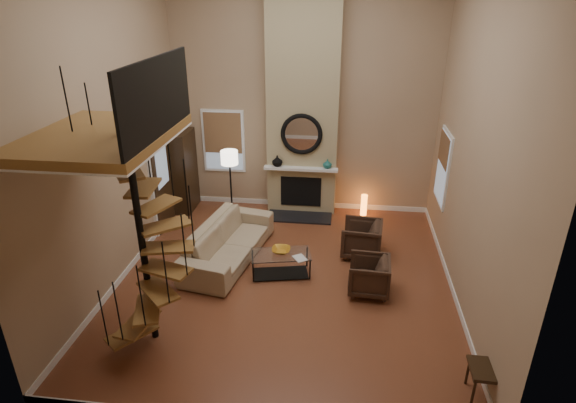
# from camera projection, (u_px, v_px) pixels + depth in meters

# --- Properties ---
(ground) EXTENTS (6.00, 6.50, 0.01)m
(ground) POSITION_uv_depth(u_px,v_px,m) (285.00, 279.00, 8.71)
(ground) COLOR brown
(ground) RESTS_ON ground
(back_wall) EXTENTS (6.00, 0.02, 5.50)m
(back_wall) POSITION_uv_depth(u_px,v_px,m) (304.00, 95.00, 10.51)
(back_wall) COLOR tan
(back_wall) RESTS_ON ground
(front_wall) EXTENTS (6.00, 0.02, 5.50)m
(front_wall) POSITION_uv_depth(u_px,v_px,m) (243.00, 229.00, 4.64)
(front_wall) COLOR tan
(front_wall) RESTS_ON ground
(left_wall) EXTENTS (0.02, 6.50, 5.50)m
(left_wall) POSITION_uv_depth(u_px,v_px,m) (109.00, 129.00, 7.91)
(left_wall) COLOR tan
(left_wall) RESTS_ON ground
(right_wall) EXTENTS (0.02, 6.50, 5.50)m
(right_wall) POSITION_uv_depth(u_px,v_px,m) (478.00, 142.00, 7.24)
(right_wall) COLOR tan
(right_wall) RESTS_ON ground
(baseboard_back) EXTENTS (6.00, 0.02, 0.12)m
(baseboard_back) POSITION_uv_depth(u_px,v_px,m) (302.00, 204.00, 11.61)
(baseboard_back) COLOR white
(baseboard_back) RESTS_ON ground
(baseboard_left) EXTENTS (0.02, 6.50, 0.12)m
(baseboard_left) POSITION_uv_depth(u_px,v_px,m) (131.00, 266.00, 9.02)
(baseboard_left) COLOR white
(baseboard_left) RESTS_ON ground
(baseboard_right) EXTENTS (0.02, 6.50, 0.12)m
(baseboard_right) POSITION_uv_depth(u_px,v_px,m) (452.00, 288.00, 8.35)
(baseboard_right) COLOR white
(baseboard_right) RESTS_ON ground
(chimney_breast) EXTENTS (1.60, 0.38, 5.50)m
(chimney_breast) POSITION_uv_depth(u_px,v_px,m) (303.00, 96.00, 10.34)
(chimney_breast) COLOR tan
(chimney_breast) RESTS_ON ground
(hearth) EXTENTS (1.50, 0.60, 0.04)m
(hearth) POSITION_uv_depth(u_px,v_px,m) (299.00, 217.00, 11.03)
(hearth) COLOR black
(hearth) RESTS_ON ground
(firebox) EXTENTS (0.95, 0.02, 0.72)m
(firebox) POSITION_uv_depth(u_px,v_px,m) (301.00, 192.00, 11.07)
(firebox) COLOR black
(firebox) RESTS_ON chimney_breast
(mantel) EXTENTS (1.70, 0.18, 0.06)m
(mantel) POSITION_uv_depth(u_px,v_px,m) (301.00, 169.00, 10.75)
(mantel) COLOR white
(mantel) RESTS_ON chimney_breast
(mirror_frame) EXTENTS (0.94, 0.10, 0.94)m
(mirror_frame) POSITION_uv_depth(u_px,v_px,m) (301.00, 134.00, 10.47)
(mirror_frame) COLOR black
(mirror_frame) RESTS_ON chimney_breast
(mirror_disc) EXTENTS (0.80, 0.01, 0.80)m
(mirror_disc) POSITION_uv_depth(u_px,v_px,m) (302.00, 134.00, 10.48)
(mirror_disc) COLOR white
(mirror_disc) RESTS_ON chimney_breast
(vase_left) EXTENTS (0.24, 0.24, 0.25)m
(vase_left) POSITION_uv_depth(u_px,v_px,m) (277.00, 161.00, 10.78)
(vase_left) COLOR black
(vase_left) RESTS_ON mantel
(vase_right) EXTENTS (0.20, 0.20, 0.21)m
(vase_right) POSITION_uv_depth(u_px,v_px,m) (327.00, 164.00, 10.66)
(vase_right) COLOR #1A5E5A
(vase_right) RESTS_ON mantel
(window_back) EXTENTS (1.02, 0.06, 1.52)m
(window_back) POSITION_uv_depth(u_px,v_px,m) (223.00, 140.00, 11.17)
(window_back) COLOR white
(window_back) RESTS_ON back_wall
(window_right) EXTENTS (0.06, 1.02, 1.52)m
(window_right) POSITION_uv_depth(u_px,v_px,m) (443.00, 166.00, 9.51)
(window_right) COLOR white
(window_right) RESTS_ON right_wall
(entry_door) EXTENTS (0.10, 1.05, 2.16)m
(entry_door) POSITION_uv_depth(u_px,v_px,m) (162.00, 183.00, 10.24)
(entry_door) COLOR white
(entry_door) RESTS_ON ground
(loft) EXTENTS (1.70, 2.20, 1.09)m
(loft) POSITION_uv_depth(u_px,v_px,m) (108.00, 133.00, 5.98)
(loft) COLOR olive
(loft) RESTS_ON left_wall
(spiral_stair) EXTENTS (1.47, 1.47, 4.06)m
(spiral_stair) POSITION_uv_depth(u_px,v_px,m) (142.00, 234.00, 6.56)
(spiral_stair) COLOR black
(spiral_stair) RESTS_ON ground
(hutch) EXTENTS (0.41, 0.87, 1.95)m
(hutch) POSITION_uv_depth(u_px,v_px,m) (184.00, 172.00, 11.14)
(hutch) COLOR #301F10
(hutch) RESTS_ON ground
(sofa) EXTENTS (1.45, 2.69, 0.75)m
(sofa) POSITION_uv_depth(u_px,v_px,m) (228.00, 241.00, 9.22)
(sofa) COLOR tan
(sofa) RESTS_ON ground
(armchair_near) EXTENTS (0.85, 0.83, 0.71)m
(armchair_near) POSITION_uv_depth(u_px,v_px,m) (365.00, 239.00, 9.36)
(armchair_near) COLOR #3A261B
(armchair_near) RESTS_ON ground
(armchair_far) EXTENTS (0.74, 0.73, 0.65)m
(armchair_far) POSITION_uv_depth(u_px,v_px,m) (373.00, 276.00, 8.17)
(armchair_far) COLOR #3A261B
(armchair_far) RESTS_ON ground
(coffee_table) EXTENTS (1.19, 0.77, 0.43)m
(coffee_table) POSITION_uv_depth(u_px,v_px,m) (281.00, 262.00, 8.73)
(coffee_table) COLOR silver
(coffee_table) RESTS_ON ground
(bowl) EXTENTS (0.35, 0.35, 0.09)m
(bowl) POSITION_uv_depth(u_px,v_px,m) (281.00, 250.00, 8.69)
(bowl) COLOR #C28622
(bowl) RESTS_ON coffee_table
(book) EXTENTS (0.31, 0.33, 0.03)m
(book) POSITION_uv_depth(u_px,v_px,m) (299.00, 259.00, 8.48)
(book) COLOR gray
(book) RESTS_ON coffee_table
(floor_lamp) EXTENTS (0.38, 0.38, 1.70)m
(floor_lamp) POSITION_uv_depth(u_px,v_px,m) (230.00, 163.00, 10.30)
(floor_lamp) COLOR black
(floor_lamp) RESTS_ON ground
(accent_lamp) EXTENTS (0.15, 0.15, 0.52)m
(accent_lamp) POSITION_uv_depth(u_px,v_px,m) (364.00, 205.00, 11.09)
(accent_lamp) COLOR orange
(accent_lamp) RESTS_ON ground
(side_chair) EXTENTS (0.46, 0.46, 0.97)m
(side_chair) POSITION_uv_depth(u_px,v_px,m) (496.00, 365.00, 5.99)
(side_chair) COLOR #301F10
(side_chair) RESTS_ON ground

